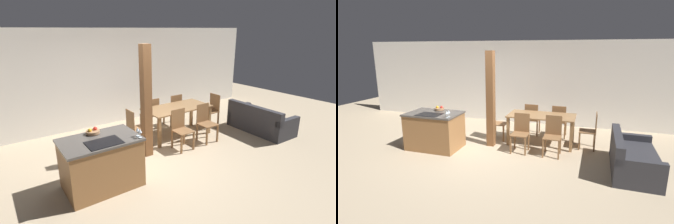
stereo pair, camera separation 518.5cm
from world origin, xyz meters
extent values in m
plane|color=tan|center=(0.00, 0.00, 0.00)|extent=(16.00, 16.00, 0.00)
cube|color=silver|center=(0.00, 2.78, 1.35)|extent=(11.20, 0.08, 2.70)
cube|color=olive|center=(-1.12, -0.24, 0.43)|extent=(1.26, 0.83, 0.87)
cube|color=#4C4742|center=(-1.12, -0.24, 0.89)|extent=(1.30, 0.87, 0.04)
cube|color=black|center=(-1.12, -0.43, 0.91)|extent=(0.56, 0.40, 0.01)
cylinder|color=#99704C|center=(-1.13, 0.05, 0.94)|extent=(0.24, 0.24, 0.05)
sphere|color=red|center=(-1.08, 0.06, 0.99)|extent=(0.07, 0.07, 0.07)
sphere|color=gold|center=(-1.19, 0.04, 0.99)|extent=(0.07, 0.07, 0.07)
cylinder|color=silver|center=(-0.54, -0.60, 0.92)|extent=(0.06, 0.06, 0.00)
cylinder|color=silver|center=(-0.54, -0.60, 0.96)|extent=(0.01, 0.01, 0.09)
cone|color=silver|center=(-0.54, -0.60, 1.04)|extent=(0.07, 0.07, 0.07)
cylinder|color=silver|center=(-0.54, -0.51, 0.92)|extent=(0.06, 0.06, 0.00)
cylinder|color=silver|center=(-0.54, -0.51, 0.96)|extent=(0.01, 0.01, 0.09)
cone|color=silver|center=(-0.54, -0.51, 1.04)|extent=(0.07, 0.07, 0.07)
cube|color=olive|center=(1.35, 0.86, 0.76)|extent=(1.70, 0.86, 0.03)
cube|color=olive|center=(0.57, 0.49, 0.37)|extent=(0.07, 0.07, 0.75)
cube|color=olive|center=(2.14, 0.49, 0.37)|extent=(0.07, 0.07, 0.75)
cube|color=olive|center=(0.57, 1.22, 0.37)|extent=(0.07, 0.07, 0.75)
cube|color=olive|center=(2.14, 1.22, 0.37)|extent=(0.07, 0.07, 0.75)
cube|color=brown|center=(0.97, 0.13, 0.45)|extent=(0.40, 0.40, 0.02)
cube|color=brown|center=(0.97, 0.32, 0.69)|extent=(0.38, 0.02, 0.46)
cube|color=brown|center=(0.79, -0.05, 0.22)|extent=(0.04, 0.04, 0.44)
cube|color=brown|center=(1.15, -0.05, 0.22)|extent=(0.04, 0.04, 0.44)
cube|color=brown|center=(0.79, 0.31, 0.22)|extent=(0.04, 0.04, 0.44)
cube|color=brown|center=(1.15, 0.31, 0.22)|extent=(0.04, 0.04, 0.44)
cube|color=brown|center=(1.74, 0.13, 0.45)|extent=(0.40, 0.40, 0.02)
cube|color=brown|center=(1.74, 0.32, 0.69)|extent=(0.38, 0.02, 0.46)
cube|color=brown|center=(1.56, -0.05, 0.22)|extent=(0.04, 0.04, 0.44)
cube|color=brown|center=(1.91, -0.05, 0.22)|extent=(0.04, 0.04, 0.44)
cube|color=brown|center=(1.56, 0.31, 0.22)|extent=(0.04, 0.04, 0.44)
cube|color=brown|center=(1.91, 0.31, 0.22)|extent=(0.04, 0.04, 0.44)
cube|color=brown|center=(0.97, 1.58, 0.45)|extent=(0.40, 0.40, 0.02)
cube|color=brown|center=(0.97, 1.39, 0.69)|extent=(0.38, 0.02, 0.46)
cube|color=brown|center=(1.15, 1.76, 0.22)|extent=(0.04, 0.04, 0.44)
cube|color=brown|center=(0.79, 1.76, 0.22)|extent=(0.04, 0.04, 0.44)
cube|color=brown|center=(1.15, 1.41, 0.22)|extent=(0.04, 0.04, 0.44)
cube|color=brown|center=(0.79, 1.41, 0.22)|extent=(0.04, 0.04, 0.44)
cube|color=brown|center=(1.74, 1.58, 0.45)|extent=(0.40, 0.40, 0.02)
cube|color=brown|center=(1.74, 1.39, 0.69)|extent=(0.38, 0.02, 0.46)
cube|color=brown|center=(1.91, 1.76, 0.22)|extent=(0.04, 0.04, 0.44)
cube|color=brown|center=(1.56, 1.76, 0.22)|extent=(0.04, 0.04, 0.44)
cube|color=brown|center=(1.91, 1.41, 0.22)|extent=(0.04, 0.04, 0.44)
cube|color=brown|center=(1.56, 1.41, 0.22)|extent=(0.04, 0.04, 0.44)
cube|color=brown|center=(0.20, 0.86, 0.45)|extent=(0.40, 0.40, 0.02)
cube|color=brown|center=(0.01, 0.86, 0.69)|extent=(0.02, 0.38, 0.46)
cube|color=brown|center=(0.38, 0.68, 0.22)|extent=(0.04, 0.04, 0.44)
cube|color=brown|center=(0.38, 1.03, 0.22)|extent=(0.04, 0.04, 0.44)
cube|color=brown|center=(0.02, 0.68, 0.22)|extent=(0.04, 0.04, 0.44)
cube|color=brown|center=(0.02, 1.03, 0.22)|extent=(0.04, 0.04, 0.44)
cube|color=brown|center=(2.51, 0.86, 0.45)|extent=(0.40, 0.40, 0.02)
cube|color=brown|center=(2.70, 0.86, 0.69)|extent=(0.02, 0.38, 0.46)
cube|color=brown|center=(2.33, 1.03, 0.22)|extent=(0.04, 0.04, 0.44)
cube|color=brown|center=(2.33, 0.68, 0.22)|extent=(0.04, 0.04, 0.44)
cube|color=brown|center=(2.68, 1.03, 0.22)|extent=(0.04, 0.04, 0.44)
cube|color=brown|center=(2.68, 0.68, 0.22)|extent=(0.04, 0.04, 0.44)
cube|color=#2D2D33|center=(3.43, -0.20, 0.21)|extent=(0.89, 1.71, 0.42)
cube|color=#2D2D33|center=(3.09, -0.18, 0.59)|extent=(0.21, 1.69, 0.34)
cube|color=#2D2D33|center=(3.40, -0.97, 0.28)|extent=(0.84, 0.17, 0.56)
cube|color=#2D2D33|center=(3.45, 0.58, 0.28)|extent=(0.84, 0.17, 0.56)
cube|color=brown|center=(0.15, 0.36, 1.20)|extent=(0.19, 0.19, 2.39)
camera|label=1|loc=(-2.53, -4.21, 2.67)|focal=28.00mm
camera|label=2|loc=(2.44, -5.65, 2.41)|focal=28.00mm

